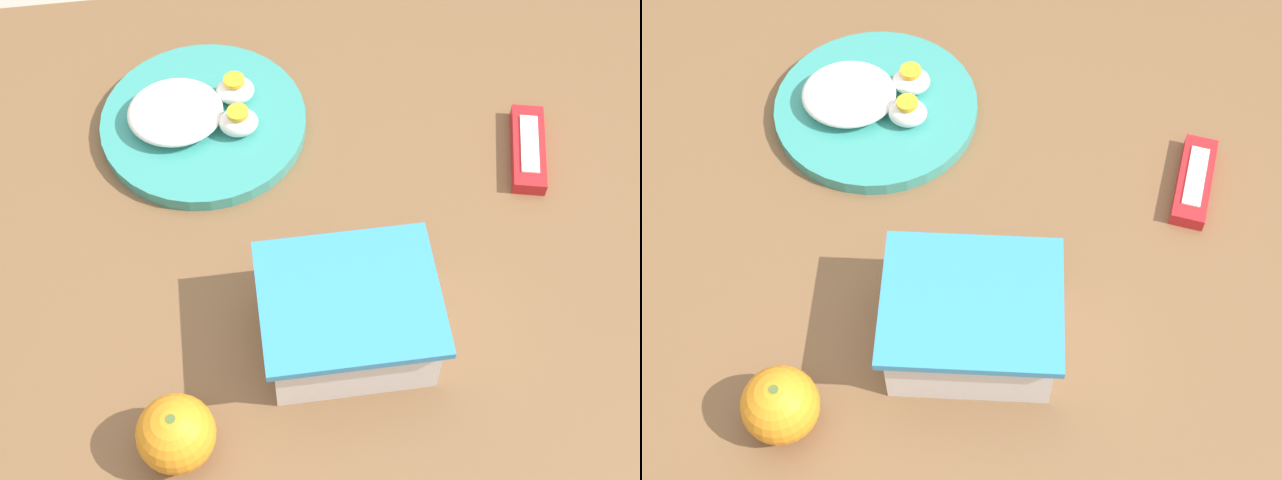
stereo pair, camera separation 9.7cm
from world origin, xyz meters
TOP-DOWN VIEW (x-y plane):
  - ground_plane at (0.00, 0.00)m, footprint 10.00×10.00m
  - table at (0.00, 0.00)m, footprint 1.14×0.95m
  - food_container at (-0.05, 0.08)m, footprint 0.18×0.15m
  - orange_fruit at (0.13, 0.18)m, footprint 0.08×0.08m
  - rice_plate at (0.08, -0.22)m, footprint 0.25×0.25m
  - candy_bar at (-0.31, -0.13)m, footprint 0.07×0.13m

SIDE VIEW (x-z plane):
  - ground_plane at x=0.00m, z-range 0.00..0.00m
  - table at x=0.00m, z-range 0.28..0.99m
  - candy_bar at x=-0.31m, z-range 0.70..0.72m
  - rice_plate at x=0.08m, z-range 0.69..0.75m
  - orange_fruit at x=0.13m, z-range 0.70..0.78m
  - food_container at x=-0.05m, z-range 0.70..0.79m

